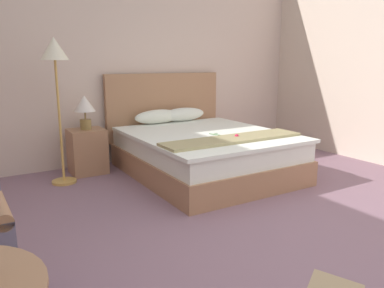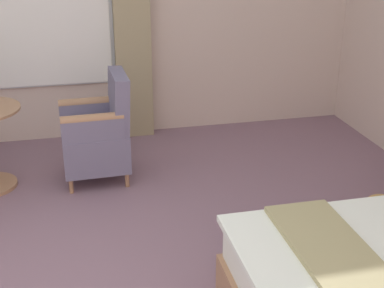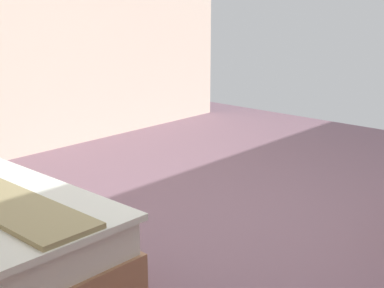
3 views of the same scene
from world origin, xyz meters
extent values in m
plane|color=slate|center=(0.00, 0.00, 0.00)|extent=(7.99, 7.99, 0.00)
cube|color=beige|center=(0.00, 3.31, 1.60)|extent=(6.14, 0.12, 3.20)
cube|color=#A57451|center=(0.69, 2.08, 0.14)|extent=(1.70, 2.11, 0.29)
cube|color=white|center=(0.69, 2.08, 0.39)|extent=(1.65, 2.05, 0.22)
cube|color=white|center=(0.69, 2.02, 0.52)|extent=(1.74, 1.99, 0.04)
cube|color=tan|center=(0.69, 1.50, 0.56)|extent=(1.70, 0.38, 0.03)
cube|color=#A57451|center=(0.69, 3.17, 0.76)|extent=(1.79, 0.08, 0.95)
ellipsoid|color=white|center=(0.48, 2.97, 0.64)|extent=(0.73, 0.26, 0.20)
ellipsoid|color=white|center=(0.89, 2.97, 0.64)|extent=(0.72, 0.26, 0.21)
cylinder|color=#2D6628|center=(0.71, 1.73, 0.55)|extent=(0.14, 0.37, 0.01)
sphere|color=#DB2342|center=(0.77, 1.54, 0.57)|extent=(0.05, 0.05, 0.05)
ellipsoid|color=#33702D|center=(0.71, 1.86, 0.56)|extent=(0.05, 0.05, 0.01)
cube|color=white|center=(0.70, 1.63, 0.56)|extent=(0.10, 0.12, 0.00)
cube|color=#A57451|center=(-0.56, 2.89, 0.28)|extent=(0.43, 0.39, 0.57)
sphere|color=#B7B2A8|center=(-0.33, 2.89, 0.41)|extent=(0.02, 0.02, 0.02)
cylinder|color=olive|center=(-0.56, 2.89, 0.63)|extent=(0.14, 0.14, 0.13)
cylinder|color=olive|center=(-0.56, 2.89, 0.74)|extent=(0.02, 0.02, 0.10)
cone|color=silver|center=(-0.56, 2.89, 0.89)|extent=(0.26, 0.26, 0.20)
cylinder|color=gold|center=(-0.92, 2.64, 0.01)|extent=(0.28, 0.28, 0.03)
cylinder|color=gold|center=(-0.92, 2.64, 0.72)|extent=(0.03, 0.03, 1.38)
cone|color=#EFE5C6|center=(-0.92, 2.64, 1.54)|extent=(0.31, 0.31, 0.25)
cylinder|color=#A57451|center=(-1.72, 0.66, 0.06)|extent=(0.04, 0.04, 0.13)
cube|color=slate|center=(-1.72, 0.40, 0.54)|extent=(0.11, 0.51, 0.18)
camera|label=1|loc=(-1.81, -1.75, 1.39)|focal=35.00mm
camera|label=2|loc=(2.40, 0.28, 2.10)|focal=50.00mm
camera|label=3|loc=(-2.22, 2.92, 1.70)|focal=50.00mm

